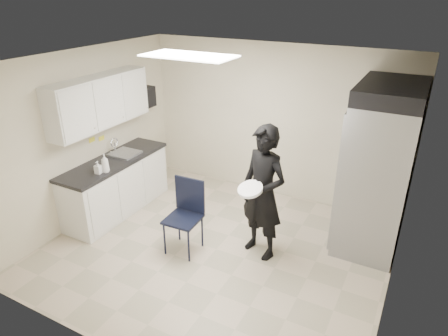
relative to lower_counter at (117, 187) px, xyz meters
The scene contains 21 objects.
floor 2.01m from the lower_counter, ahead, with size 4.50×4.50×0.00m, color #B6A58F.
ceiling 2.92m from the lower_counter, ahead, with size 4.50×4.50×0.00m, color white.
back_wall 2.79m from the lower_counter, 42.71° to the left, with size 4.50×4.50×0.00m, color beige.
left_wall 0.94m from the lower_counter, 146.31° to the right, with size 4.00×4.00×0.00m, color beige.
right_wall 4.29m from the lower_counter, ahead, with size 4.00×4.00×0.00m, color beige.
ceiling_panel 2.54m from the lower_counter, ahead, with size 1.20×0.60×0.02m, color white.
lower_counter is the anchor object (origin of this frame).
countertop 0.46m from the lower_counter, 90.00° to the left, with size 0.64×1.95×0.05m, color black.
sink 0.51m from the lower_counter, 85.43° to the left, with size 0.42×0.40×0.14m, color gray.
faucet 0.67m from the lower_counter, 125.75° to the left, with size 0.02×0.02×0.24m, color silver.
upper_cabinets 1.40m from the lower_counter, behind, with size 0.35×1.80×0.75m, color silver.
towel_dispenser 1.67m from the lower_counter, 99.38° to the left, with size 0.22×0.30×0.35m, color black.
notice_sticker_left 0.85m from the lower_counter, 161.21° to the right, with size 0.00×0.12×0.07m, color yellow.
notice_sticker_right 0.81m from the lower_counter, 161.21° to the left, with size 0.00×0.12×0.07m, color yellow.
commercial_fridge 3.98m from the lower_counter, 15.88° to the left, with size 0.80×1.35×2.10m, color gray.
fridge_compressor 4.31m from the lower_counter, 15.88° to the left, with size 0.80×1.35×0.20m, color black.
folding_chair 1.61m from the lower_counter, 15.12° to the right, with size 0.45×0.45×1.00m, color black.
man_tuxedo 2.57m from the lower_counter, ahead, with size 0.68×0.45×1.85m, color black.
bucket_lid 2.54m from the lower_counter, ahead, with size 0.32×0.32×0.04m, color white.
soap_bottle_a 0.77m from the lower_counter, 60.71° to the right, with size 0.11×0.11×0.28m, color white.
soap_bottle_b 0.77m from the lower_counter, 71.36° to the right, with size 0.09×0.09×0.19m, color #AFADBA.
Camera 1 is at (2.27, -4.05, 3.41)m, focal length 32.00 mm.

